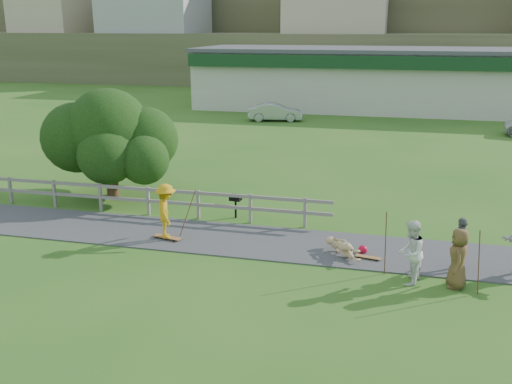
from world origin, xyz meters
TOP-DOWN VIEW (x-y plane):
  - ground at (0.00, 0.00)m, footprint 260.00×260.00m
  - path at (0.00, 1.50)m, footprint 34.00×3.00m
  - fence at (-4.62, 3.30)m, footprint 15.05×0.10m
  - strip_mall at (4.00, 34.94)m, footprint 32.50×10.75m
  - skater_rider at (-2.29, 0.96)m, footprint 1.13×1.37m
  - skater_fallen at (3.57, 0.96)m, footprint 1.44×1.30m
  - spectator_a at (5.55, -0.54)m, footprint 0.86×1.01m
  - spectator_b at (6.99, 0.75)m, footprint 0.40×0.95m
  - spectator_c at (6.81, -0.49)m, footprint 0.60×0.87m
  - car_silver at (-3.95, 26.18)m, footprint 4.25×2.21m
  - tree at (-6.52, 5.27)m, footprint 5.53×5.53m
  - bbq at (-0.68, 3.73)m, footprint 0.45×0.36m
  - longboard_rider at (-2.29, 0.96)m, footprint 1.04×0.46m
  - longboard_fallen at (4.37, 0.86)m, footprint 0.82×0.33m
  - helmet at (4.17, 1.31)m, footprint 0.28×0.28m
  - pole_rider at (-1.69, 1.36)m, footprint 0.03×0.03m
  - pole_spec_left at (4.86, -0.08)m, footprint 0.03×0.03m
  - pole_spec_right at (7.29, -0.81)m, footprint 0.03×0.03m

SIDE VIEW (x-z plane):
  - ground at x=0.00m, z-range 0.00..0.00m
  - path at x=0.00m, z-range 0.00..0.04m
  - longboard_fallen at x=4.37m, z-range 0.00..0.09m
  - longboard_rider at x=-2.29m, z-range 0.00..0.11m
  - helmet at x=4.17m, z-range 0.00..0.28m
  - skater_fallen at x=3.57m, z-range 0.00..0.57m
  - bbq at x=-0.68m, z-range 0.00..0.90m
  - car_silver at x=-3.95m, z-range 0.00..1.33m
  - fence at x=-4.62m, z-range 0.17..1.27m
  - spectator_b at x=6.99m, z-range 0.00..1.62m
  - spectator_c at x=6.81m, z-range 0.00..1.70m
  - pole_spec_right at x=7.29m, z-range 0.00..1.82m
  - pole_rider at x=-1.69m, z-range 0.00..1.82m
  - spectator_a at x=5.55m, z-range 0.00..1.83m
  - skater_rider at x=-2.29m, z-range 0.00..1.85m
  - pole_spec_left at x=4.86m, z-range 0.00..1.89m
  - tree at x=-6.52m, z-range 0.00..3.58m
  - strip_mall at x=4.00m, z-range 0.03..5.13m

